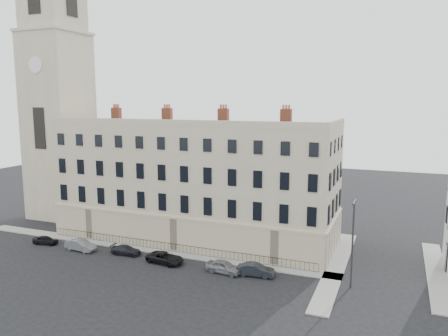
# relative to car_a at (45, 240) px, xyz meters

# --- Properties ---
(ground) EXTENTS (160.00, 160.00, 0.00)m
(ground) POSITION_rel_car_a_xyz_m (22.21, -1.92, -0.54)
(ground) COLOR black
(ground) RESTS_ON ground
(terrace) EXTENTS (36.22, 12.22, 17.00)m
(terrace) POSITION_rel_car_a_xyz_m (16.24, 10.05, 6.96)
(terrace) COLOR #BAAB8A
(terrace) RESTS_ON ground
(church_tower) EXTENTS (8.00, 8.13, 44.00)m
(church_tower) POSITION_rel_car_a_xyz_m (-7.79, 12.08, 18.12)
(church_tower) COLOR #BAAB8A
(church_tower) RESTS_ON ground
(pavement_terrace) EXTENTS (48.00, 2.00, 0.12)m
(pavement_terrace) POSITION_rel_car_a_xyz_m (12.21, 3.08, -0.48)
(pavement_terrace) COLOR gray
(pavement_terrace) RESTS_ON ground
(pavement_east_return) EXTENTS (2.00, 24.00, 0.12)m
(pavement_east_return) POSITION_rel_car_a_xyz_m (35.21, 6.08, -0.48)
(pavement_east_return) COLOR gray
(pavement_east_return) RESTS_ON ground
(pavement_adjacent) EXTENTS (2.00, 20.00, 0.12)m
(pavement_adjacent) POSITION_rel_car_a_xyz_m (45.21, 8.08, -0.48)
(pavement_adjacent) COLOR gray
(pavement_adjacent) RESTS_ON ground
(railings) EXTENTS (35.00, 0.04, 0.96)m
(railings) POSITION_rel_car_a_xyz_m (16.21, 3.48, 0.01)
(railings) COLOR black
(railings) RESTS_ON ground
(car_a) EXTENTS (3.34, 1.78, 1.08)m
(car_a) POSITION_rel_car_a_xyz_m (0.00, 0.00, 0.00)
(car_a) COLOR black
(car_a) RESTS_ON ground
(car_b) EXTENTS (4.18, 1.72, 1.35)m
(car_b) POSITION_rel_car_a_xyz_m (5.71, -0.20, 0.13)
(car_b) COLOR slate
(car_b) RESTS_ON ground
(car_c) EXTENTS (3.78, 1.71, 1.07)m
(car_c) POSITION_rel_car_a_xyz_m (11.64, 0.65, -0.00)
(car_c) COLOR black
(car_c) RESTS_ON ground
(car_d) EXTENTS (4.61, 2.54, 1.22)m
(car_d) POSITION_rel_car_a_xyz_m (17.28, -0.02, 0.07)
(car_d) COLOR black
(car_d) RESTS_ON ground
(car_e) EXTENTS (4.11, 1.99, 1.35)m
(car_e) POSITION_rel_car_a_xyz_m (24.44, -0.15, 0.14)
(car_e) COLOR slate
(car_e) RESTS_ON ground
(car_f) EXTENTS (4.06, 1.75, 1.30)m
(car_f) POSITION_rel_car_a_xyz_m (27.77, 0.33, 0.11)
(car_f) COLOR black
(car_f) RESTS_ON ground
(streetlamp) EXTENTS (0.29, 1.92, 8.88)m
(streetlamp) POSITION_rel_car_a_xyz_m (37.22, 0.94, 4.38)
(streetlamp) COLOR #34343A
(streetlamp) RESTS_ON ground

